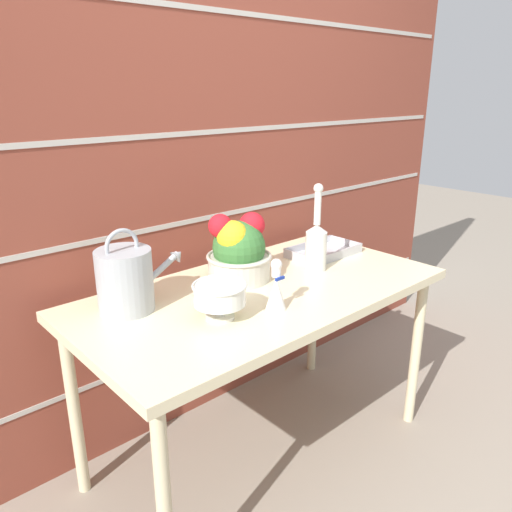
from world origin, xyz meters
name	(u,v)px	position (x,y,z in m)	size (l,w,h in m)	color
ground_plane	(262,451)	(0.00, 0.00, 0.00)	(12.00, 12.00, 0.00)	gray
brick_wall	(186,177)	(0.00, 0.47, 1.10)	(3.60, 0.08, 2.20)	brown
patio_table	(262,305)	(0.00, 0.00, 0.67)	(1.41, 0.72, 0.74)	beige
watering_can	(126,279)	(-0.46, 0.17, 0.85)	(0.33, 0.19, 0.29)	#9EA3A8
crystal_pedestal_bowl	(220,295)	(-0.27, -0.09, 0.82)	(0.18, 0.18, 0.12)	silver
flower_planter	(239,251)	(0.00, 0.13, 0.86)	(0.26, 0.26, 0.27)	beige
glass_decanter	(316,243)	(0.30, 0.01, 0.86)	(0.09, 0.09, 0.36)	silver
figurine_vase	(276,289)	(-0.09, -0.16, 0.81)	(0.07, 0.07, 0.18)	white
wire_tray	(323,252)	(0.48, 0.11, 0.75)	(0.33, 0.19, 0.04)	#B7B7BC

